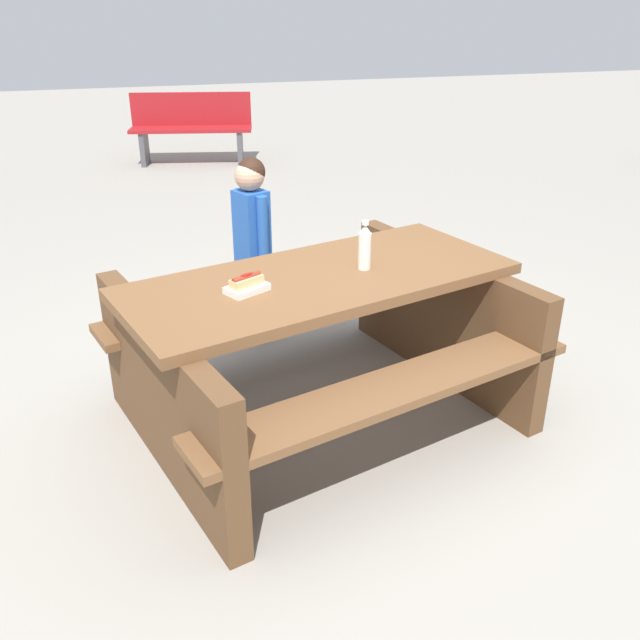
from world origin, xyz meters
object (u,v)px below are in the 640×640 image
at_px(picnic_table, 320,335).
at_px(hotdog_tray, 247,285).
at_px(child_in_coat, 252,228).
at_px(park_bench_near, 191,127).
at_px(soda_bottle, 365,247).

xyz_separation_m(picnic_table, hotdog_tray, (0.36, 0.09, 0.34)).
relative_size(hotdog_tray, child_in_coat, 0.19).
bearing_deg(hotdog_tray, picnic_table, -165.82).
xyz_separation_m(child_in_coat, park_bench_near, (-0.33, -5.15, -0.26)).
relative_size(child_in_coat, park_bench_near, 0.71).
bearing_deg(picnic_table, soda_bottle, -174.49).
height_order(picnic_table, child_in_coat, child_in_coat).
relative_size(soda_bottle, park_bench_near, 0.15).
height_order(hotdog_tray, child_in_coat, child_in_coat).
distance_m(soda_bottle, hotdog_tray, 0.60).
xyz_separation_m(soda_bottle, child_in_coat, (0.34, -0.91, -0.15)).
relative_size(soda_bottle, hotdog_tray, 1.10).
relative_size(picnic_table, child_in_coat, 1.90).
bearing_deg(park_bench_near, picnic_table, 87.96).
bearing_deg(picnic_table, hotdog_tray, 14.18).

